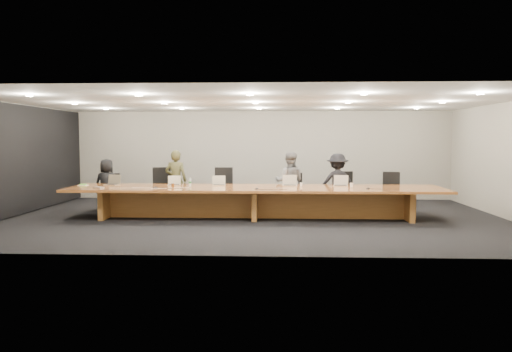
% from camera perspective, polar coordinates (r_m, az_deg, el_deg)
% --- Properties ---
extents(ground, '(12.00, 12.00, 0.00)m').
position_cam_1_polar(ground, '(12.14, -0.07, -4.82)').
color(ground, black).
rests_on(ground, ground).
extents(back_wall, '(12.00, 0.02, 2.80)m').
position_cam_1_polar(back_wall, '(16.00, 0.61, 2.38)').
color(back_wall, beige).
rests_on(back_wall, ground).
extents(left_wall_panel, '(0.08, 7.84, 2.74)m').
position_cam_1_polar(left_wall_panel, '(13.64, -25.86, 1.55)').
color(left_wall_panel, black).
rests_on(left_wall_panel, ground).
extents(conference_table, '(9.00, 1.80, 0.75)m').
position_cam_1_polar(conference_table, '(12.07, -0.07, -2.37)').
color(conference_table, brown).
rests_on(conference_table, ground).
extents(chair_far_left, '(0.59, 0.59, 1.00)m').
position_cam_1_polar(chair_far_left, '(14.05, -16.43, -1.70)').
color(chair_far_left, black).
rests_on(chair_far_left, ground).
extents(chair_left, '(0.72, 0.72, 1.17)m').
position_cam_1_polar(chair_left, '(13.71, -10.71, -1.39)').
color(chair_left, black).
rests_on(chair_left, ground).
extents(chair_mid_left, '(0.65, 0.65, 1.17)m').
position_cam_1_polar(chair_mid_left, '(13.41, -3.71, -1.45)').
color(chair_mid_left, black).
rests_on(chair_mid_left, ground).
extents(chair_mid_right, '(0.55, 0.55, 1.03)m').
position_cam_1_polar(chair_mid_right, '(13.28, 4.44, -1.80)').
color(chair_mid_right, black).
rests_on(chair_mid_right, ground).
extents(chair_right, '(0.67, 0.67, 1.07)m').
position_cam_1_polar(chair_right, '(13.40, 10.43, -1.72)').
color(chair_right, black).
rests_on(chair_right, ground).
extents(chair_far_right, '(0.69, 0.69, 1.06)m').
position_cam_1_polar(chair_far_right, '(13.63, 15.09, -1.72)').
color(chair_far_right, black).
rests_on(chair_far_right, ground).
extents(person_a, '(0.68, 0.45, 1.38)m').
position_cam_1_polar(person_a, '(14.09, -16.67, -0.92)').
color(person_a, black).
rests_on(person_a, ground).
extents(person_b, '(0.62, 0.44, 1.62)m').
position_cam_1_polar(person_b, '(13.58, -9.14, -0.47)').
color(person_b, '#3B3B20').
rests_on(person_b, ground).
extents(person_c, '(0.81, 0.65, 1.58)m').
position_cam_1_polar(person_c, '(13.19, 3.86, -0.65)').
color(person_c, slate).
rests_on(person_c, ground).
extents(person_d, '(1.00, 0.58, 1.54)m').
position_cam_1_polar(person_d, '(13.29, 9.30, -0.76)').
color(person_d, black).
rests_on(person_d, ground).
extents(laptop_a, '(0.39, 0.33, 0.27)m').
position_cam_1_polar(laptop_a, '(13.14, -16.16, -0.41)').
color(laptop_a, '#B6A88B').
rests_on(laptop_a, conference_table).
extents(laptop_b, '(0.34, 0.27, 0.25)m').
position_cam_1_polar(laptop_b, '(12.70, -9.35, -0.50)').
color(laptop_b, '#C4B596').
rests_on(laptop_b, conference_table).
extents(laptop_c, '(0.35, 0.28, 0.26)m').
position_cam_1_polar(laptop_c, '(12.51, -4.26, -0.51)').
color(laptop_c, '#C4B696').
rests_on(laptop_c, conference_table).
extents(laptop_d, '(0.36, 0.26, 0.28)m').
position_cam_1_polar(laptop_d, '(12.43, 3.89, -0.48)').
color(laptop_d, '#C4B195').
rests_on(laptop_d, conference_table).
extents(laptop_e, '(0.40, 0.32, 0.28)m').
position_cam_1_polar(laptop_e, '(12.51, 9.65, -0.51)').
color(laptop_e, '#BFAB91').
rests_on(laptop_e, conference_table).
extents(water_bottle, '(0.07, 0.07, 0.20)m').
position_cam_1_polar(water_bottle, '(12.34, -7.55, -0.72)').
color(water_bottle, '#B1C2BF').
rests_on(water_bottle, conference_table).
extents(amber_mug, '(0.09, 0.09, 0.09)m').
position_cam_1_polar(amber_mug, '(12.21, -9.49, -1.06)').
color(amber_mug, brown).
rests_on(amber_mug, conference_table).
extents(paper_cup_near, '(0.08, 0.08, 0.08)m').
position_cam_1_polar(paper_cup_near, '(12.42, 5.17, -0.95)').
color(paper_cup_near, white).
rests_on(paper_cup_near, conference_table).
extents(paper_cup_far, '(0.09, 0.09, 0.10)m').
position_cam_1_polar(paper_cup_far, '(12.31, 10.86, -1.01)').
color(paper_cup_far, silver).
rests_on(paper_cup_far, conference_table).
extents(notepad, '(0.24, 0.20, 0.01)m').
position_cam_1_polar(notepad, '(13.24, -19.17, -1.00)').
color(notepad, silver).
rests_on(notepad, conference_table).
extents(lime_gadget, '(0.17, 0.11, 0.02)m').
position_cam_1_polar(lime_gadget, '(13.23, -19.17, -0.92)').
color(lime_gadget, '#5BC334').
rests_on(lime_gadget, notepad).
extents(av_box, '(0.24, 0.21, 0.03)m').
position_cam_1_polar(av_box, '(12.38, -17.53, -1.26)').
color(av_box, '#A5A5AA').
rests_on(av_box, conference_table).
extents(mic_left, '(0.15, 0.15, 0.03)m').
position_cam_1_polar(mic_left, '(12.04, -11.42, -1.29)').
color(mic_left, black).
rests_on(mic_left, conference_table).
extents(mic_center, '(0.14, 0.14, 0.03)m').
position_cam_1_polar(mic_center, '(11.57, 0.11, -1.44)').
color(mic_center, black).
rests_on(mic_center, conference_table).
extents(mic_right, '(0.13, 0.13, 0.03)m').
position_cam_1_polar(mic_right, '(11.93, 12.70, -1.37)').
color(mic_right, black).
rests_on(mic_right, conference_table).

